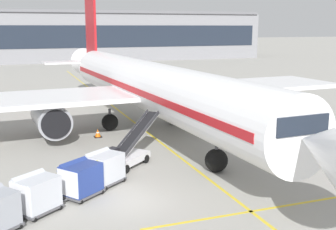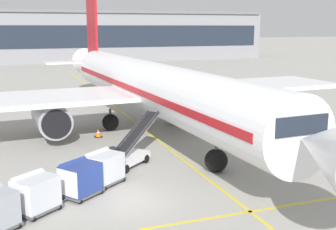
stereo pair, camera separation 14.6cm
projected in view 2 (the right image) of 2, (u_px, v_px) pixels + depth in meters
ground_plane at (128, 202)px, 22.07m from camera, size 600.00×600.00×0.00m
parked_airplane at (147, 86)px, 36.89m from camera, size 37.71×48.34×16.05m
belt_loader at (128, 152)px, 27.86m from camera, size 4.76×4.42×3.14m
baggage_cart_lead at (104, 167)px, 24.53m from camera, size 2.66×2.48×1.91m
baggage_cart_second at (80, 178)px, 22.70m from camera, size 2.66×2.48×1.91m
baggage_cart_third at (35, 193)px, 20.72m from camera, size 2.66×2.48×1.91m
ground_crew_by_loader at (100, 161)px, 25.56m from camera, size 0.55×0.35×1.74m
ground_crew_by_carts at (97, 173)px, 23.48m from camera, size 0.40×0.51×1.74m
safety_cone_engine_keepout at (98, 133)px, 35.08m from camera, size 0.60×0.60×0.69m
apron_guidance_line_lead_in at (147, 132)px, 36.80m from camera, size 0.20×110.00×0.01m
apron_guidance_line_stop_bar at (256, 211)px, 21.08m from camera, size 12.00×0.20×0.01m
terminal_building at (26, 36)px, 110.59m from camera, size 127.94×18.92×12.98m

